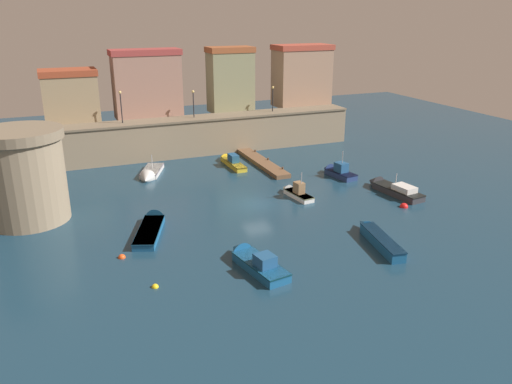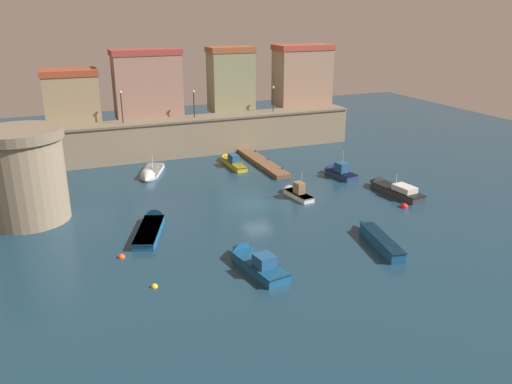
{
  "view_description": "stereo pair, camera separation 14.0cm",
  "coord_description": "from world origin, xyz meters",
  "px_view_note": "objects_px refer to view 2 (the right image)",
  "views": [
    {
      "loc": [
        -17.0,
        -40.83,
        16.93
      ],
      "look_at": [
        0.0,
        0.37,
        1.07
      ],
      "focal_mm": 35.87,
      "sensor_mm": 36.0,
      "label": 1
    },
    {
      "loc": [
        -16.88,
        -40.88,
        16.93
      ],
      "look_at": [
        0.0,
        0.37,
        1.07
      ],
      "focal_mm": 35.87,
      "sensor_mm": 36.0,
      "label": 2
    }
  ],
  "objects_px": {
    "quay_lamp_1": "(194,99)",
    "mooring_buoy_2": "(404,207)",
    "moored_boat_3": "(391,188)",
    "moored_boat_4": "(253,260)",
    "moored_boat_2": "(295,192)",
    "moored_boat_6": "(152,225)",
    "moored_boat_0": "(231,161)",
    "moored_boat_7": "(337,171)",
    "mooring_buoy_1": "(122,258)",
    "quay_lamp_2": "(273,95)",
    "moored_boat_5": "(377,238)",
    "moored_boat_1": "(150,174)",
    "fortress_tower": "(24,175)",
    "quay_lamp_0": "(121,102)",
    "mooring_buoy_0": "(154,287)"
  },
  "relations": [
    {
      "from": "quay_lamp_0",
      "to": "moored_boat_0",
      "type": "bearing_deg",
      "value": -29.38
    },
    {
      "from": "moored_boat_4",
      "to": "moored_boat_5",
      "type": "distance_m",
      "value": 10.3
    },
    {
      "from": "mooring_buoy_2",
      "to": "mooring_buoy_1",
      "type": "bearing_deg",
      "value": -178.85
    },
    {
      "from": "quay_lamp_1",
      "to": "moored_boat_7",
      "type": "distance_m",
      "value": 19.74
    },
    {
      "from": "moored_boat_1",
      "to": "mooring_buoy_2",
      "type": "height_order",
      "value": "moored_boat_1"
    },
    {
      "from": "mooring_buoy_2",
      "to": "moored_boat_5",
      "type": "bearing_deg",
      "value": -140.97
    },
    {
      "from": "mooring_buoy_1",
      "to": "moored_boat_6",
      "type": "bearing_deg",
      "value": 54.56
    },
    {
      "from": "moored_boat_1",
      "to": "mooring_buoy_1",
      "type": "height_order",
      "value": "moored_boat_1"
    },
    {
      "from": "moored_boat_0",
      "to": "mooring_buoy_0",
      "type": "bearing_deg",
      "value": 149.22
    },
    {
      "from": "mooring_buoy_0",
      "to": "quay_lamp_2",
      "type": "bearing_deg",
      "value": 54.3
    },
    {
      "from": "quay_lamp_1",
      "to": "moored_boat_4",
      "type": "relative_size",
      "value": 0.51
    },
    {
      "from": "quay_lamp_2",
      "to": "moored_boat_1",
      "type": "xyz_separation_m",
      "value": [
        -17.76,
        -7.29,
        -6.47
      ]
    },
    {
      "from": "moored_boat_0",
      "to": "moored_boat_4",
      "type": "distance_m",
      "value": 25.24
    },
    {
      "from": "quay_lamp_0",
      "to": "mooring_buoy_0",
      "type": "xyz_separation_m",
      "value": [
        -2.97,
        -30.79,
        -7.02
      ]
    },
    {
      "from": "moored_boat_6",
      "to": "mooring_buoy_1",
      "type": "distance_m",
      "value": 5.33
    },
    {
      "from": "moored_boat_2",
      "to": "moored_boat_7",
      "type": "xyz_separation_m",
      "value": [
        7.11,
        4.13,
        0.06
      ]
    },
    {
      "from": "moored_boat_1",
      "to": "quay_lamp_2",
      "type": "bearing_deg",
      "value": 135.46
    },
    {
      "from": "quay_lamp_1",
      "to": "moored_boat_5",
      "type": "xyz_separation_m",
      "value": [
        5.73,
        -30.63,
        -6.34
      ]
    },
    {
      "from": "moored_boat_5",
      "to": "moored_boat_6",
      "type": "bearing_deg",
      "value": 69.74
    },
    {
      "from": "quay_lamp_2",
      "to": "fortress_tower",
      "type": "bearing_deg",
      "value": -152.46
    },
    {
      "from": "quay_lamp_2",
      "to": "moored_boat_2",
      "type": "distance_m",
      "value": 20.65
    },
    {
      "from": "moored_boat_3",
      "to": "mooring_buoy_2",
      "type": "xyz_separation_m",
      "value": [
        -1.38,
        -3.81,
        -0.43
      ]
    },
    {
      "from": "moored_boat_1",
      "to": "moored_boat_7",
      "type": "xyz_separation_m",
      "value": [
        18.9,
        -7.31,
        0.2
      ]
    },
    {
      "from": "quay_lamp_1",
      "to": "mooring_buoy_2",
      "type": "height_order",
      "value": "quay_lamp_1"
    },
    {
      "from": "moored_boat_0",
      "to": "moored_boat_4",
      "type": "bearing_deg",
      "value": 162.81
    },
    {
      "from": "quay_lamp_2",
      "to": "mooring_buoy_1",
      "type": "xyz_separation_m",
      "value": [
        -23.48,
        -25.69,
        -6.74
      ]
    },
    {
      "from": "moored_boat_2",
      "to": "moored_boat_6",
      "type": "bearing_deg",
      "value": 93.24
    },
    {
      "from": "mooring_buoy_1",
      "to": "quay_lamp_1",
      "type": "bearing_deg",
      "value": 63.29
    },
    {
      "from": "moored_boat_3",
      "to": "quay_lamp_2",
      "type": "bearing_deg",
      "value": 1.69
    },
    {
      "from": "quay_lamp_1",
      "to": "quay_lamp_2",
      "type": "relative_size",
      "value": 1.02
    },
    {
      "from": "moored_boat_0",
      "to": "quay_lamp_1",
      "type": "bearing_deg",
      "value": 20.66
    },
    {
      "from": "moored_boat_6",
      "to": "quay_lamp_0",
      "type": "bearing_deg",
      "value": 17.22
    },
    {
      "from": "moored_boat_6",
      "to": "mooring_buoy_1",
      "type": "relative_size",
      "value": 13.65
    },
    {
      "from": "moored_boat_1",
      "to": "fortress_tower",
      "type": "bearing_deg",
      "value": -32.36
    },
    {
      "from": "quay_lamp_1",
      "to": "mooring_buoy_2",
      "type": "xyz_separation_m",
      "value": [
        12.45,
        -25.18,
        -6.79
      ]
    },
    {
      "from": "fortress_tower",
      "to": "moored_boat_3",
      "type": "relative_size",
      "value": 1.11
    },
    {
      "from": "moored_boat_3",
      "to": "moored_boat_0",
      "type": "bearing_deg",
      "value": 29.85
    },
    {
      "from": "quay_lamp_2",
      "to": "moored_boat_3",
      "type": "bearing_deg",
      "value": -81.28
    },
    {
      "from": "moored_boat_4",
      "to": "moored_boat_5",
      "type": "height_order",
      "value": "moored_boat_4"
    },
    {
      "from": "moored_boat_3",
      "to": "moored_boat_4",
      "type": "height_order",
      "value": "moored_boat_3"
    },
    {
      "from": "moored_boat_0",
      "to": "moored_boat_4",
      "type": "xyz_separation_m",
      "value": [
        -7.04,
        -24.23,
        0.02
      ]
    },
    {
      "from": "quay_lamp_1",
      "to": "mooring_buoy_1",
      "type": "relative_size",
      "value": 6.08
    },
    {
      "from": "mooring_buoy_0",
      "to": "mooring_buoy_1",
      "type": "xyz_separation_m",
      "value": [
        -1.36,
        5.1,
        0.0
      ]
    },
    {
      "from": "moored_boat_5",
      "to": "mooring_buoy_0",
      "type": "bearing_deg",
      "value": 101.04
    },
    {
      "from": "moored_boat_2",
      "to": "mooring_buoy_0",
      "type": "xyz_separation_m",
      "value": [
        -16.15,
        -12.06,
        -0.42
      ]
    },
    {
      "from": "moored_boat_3",
      "to": "moored_boat_7",
      "type": "height_order",
      "value": "moored_boat_7"
    },
    {
      "from": "quay_lamp_1",
      "to": "mooring_buoy_0",
      "type": "relative_size",
      "value": 7.17
    },
    {
      "from": "moored_boat_1",
      "to": "moored_boat_5",
      "type": "relative_size",
      "value": 0.85
    },
    {
      "from": "moored_boat_2",
      "to": "moored_boat_6",
      "type": "height_order",
      "value": "moored_boat_2"
    },
    {
      "from": "mooring_buoy_2",
      "to": "quay_lamp_1",
      "type": "bearing_deg",
      "value": 116.31
    }
  ]
}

